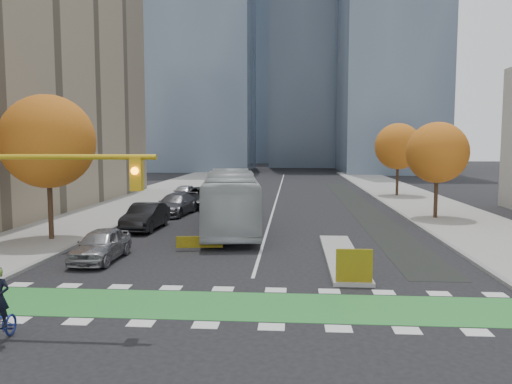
% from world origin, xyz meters
% --- Properties ---
extents(ground, '(300.00, 300.00, 0.00)m').
position_xyz_m(ground, '(0.00, 0.00, 0.00)').
color(ground, black).
rests_on(ground, ground).
extents(sidewalk_west, '(7.00, 120.00, 0.15)m').
position_xyz_m(sidewalk_west, '(-13.50, 20.00, 0.07)').
color(sidewalk_west, gray).
rests_on(sidewalk_west, ground).
extents(sidewalk_east, '(7.00, 120.00, 0.15)m').
position_xyz_m(sidewalk_east, '(13.50, 20.00, 0.07)').
color(sidewalk_east, gray).
rests_on(sidewalk_east, ground).
extents(curb_west, '(0.30, 120.00, 0.16)m').
position_xyz_m(curb_west, '(-10.00, 20.00, 0.07)').
color(curb_west, gray).
rests_on(curb_west, ground).
extents(curb_east, '(0.30, 120.00, 0.16)m').
position_xyz_m(curb_east, '(10.00, 20.00, 0.07)').
color(curb_east, gray).
rests_on(curb_east, ground).
extents(bike_crossing, '(20.00, 3.00, 0.01)m').
position_xyz_m(bike_crossing, '(0.00, 1.50, 0.01)').
color(bike_crossing, '#2A8132').
rests_on(bike_crossing, ground).
extents(centre_line, '(0.15, 70.00, 0.01)m').
position_xyz_m(centre_line, '(0.00, 40.00, 0.01)').
color(centre_line, silver).
rests_on(centre_line, ground).
extents(bike_lane_paint, '(2.50, 50.00, 0.01)m').
position_xyz_m(bike_lane_paint, '(7.50, 30.00, 0.01)').
color(bike_lane_paint, black).
rests_on(bike_lane_paint, ground).
extents(median_island, '(1.60, 10.00, 0.16)m').
position_xyz_m(median_island, '(4.00, 9.00, 0.08)').
color(median_island, gray).
rests_on(median_island, ground).
extents(hazard_board, '(1.40, 0.12, 1.30)m').
position_xyz_m(hazard_board, '(4.00, 4.20, 0.80)').
color(hazard_board, yellow).
rests_on(hazard_board, median_island).
extents(tower_nw, '(22.00, 22.00, 70.00)m').
position_xyz_m(tower_nw, '(-18.00, 90.00, 35.00)').
color(tower_nw, '#47566B').
rests_on(tower_nw, ground).
extents(tower_ne, '(18.00, 24.00, 60.00)m').
position_xyz_m(tower_ne, '(20.00, 85.00, 30.00)').
color(tower_ne, '#47566B').
rests_on(tower_ne, ground).
extents(tower_far, '(26.00, 26.00, 80.00)m').
position_xyz_m(tower_far, '(-4.00, 140.00, 40.00)').
color(tower_far, '#47566B').
rests_on(tower_far, ground).
extents(tree_west, '(5.20, 5.20, 8.22)m').
position_xyz_m(tree_west, '(-12.00, 12.00, 5.62)').
color(tree_west, '#332114').
rests_on(tree_west, ground).
extents(tree_east_near, '(4.40, 4.40, 7.08)m').
position_xyz_m(tree_east_near, '(12.00, 22.00, 4.86)').
color(tree_east_near, '#332114').
rests_on(tree_east_near, ground).
extents(tree_east_far, '(4.80, 4.80, 7.65)m').
position_xyz_m(tree_east_far, '(12.50, 38.00, 5.24)').
color(tree_east_far, '#332114').
rests_on(tree_east_far, ground).
extents(bus, '(4.85, 13.86, 3.78)m').
position_xyz_m(bus, '(-2.36, 16.62, 1.89)').
color(bus, '#B4BABC').
rests_on(bus, ground).
extents(parked_car_a, '(1.84, 4.47, 1.52)m').
position_xyz_m(parked_car_a, '(-7.38, 7.59, 0.76)').
color(parked_car_a, '#939398').
rests_on(parked_car_a, ground).
extents(parked_car_b, '(1.98, 5.17, 1.68)m').
position_xyz_m(parked_car_b, '(-7.81, 16.15, 0.84)').
color(parked_car_b, black).
rests_on(parked_car_b, ground).
extents(parked_car_c, '(2.95, 5.84, 1.63)m').
position_xyz_m(parked_car_c, '(-7.49, 22.88, 0.81)').
color(parked_car_c, '#4F4E54').
rests_on(parked_car_c, ground).
extents(parked_car_d, '(2.87, 6.18, 1.71)m').
position_xyz_m(parked_car_d, '(-6.50, 27.88, 0.86)').
color(parked_car_d, black).
rests_on(parked_car_d, ground).
extents(parked_car_e, '(2.24, 4.60, 1.51)m').
position_xyz_m(parked_car_e, '(-9.00, 32.88, 0.76)').
color(parked_car_e, '#A3A4A9').
rests_on(parked_car_e, ground).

